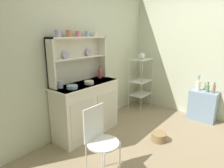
# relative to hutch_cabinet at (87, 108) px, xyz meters

# --- Properties ---
(ground_plane) EXTENTS (3.84, 3.84, 0.00)m
(ground_plane) POSITION_rel_hutch_cabinet_xyz_m (0.32, -1.37, -0.44)
(ground_plane) COLOR #998466
(ground_plane) RESTS_ON ground
(wall_back) EXTENTS (3.84, 0.05, 2.50)m
(wall_back) POSITION_rel_hutch_cabinet_xyz_m (0.32, 0.26, 0.81)
(wall_back) COLOR beige
(wall_back) RESTS_ON ground
(wall_right) EXTENTS (0.05, 3.84, 2.50)m
(wall_right) POSITION_rel_hutch_cabinet_xyz_m (1.94, -1.37, 0.81)
(wall_right) COLOR beige
(wall_right) RESTS_ON ground
(hutch_cabinet) EXTENTS (1.14, 0.45, 0.86)m
(hutch_cabinet) POSITION_rel_hutch_cabinet_xyz_m (0.00, 0.00, 0.00)
(hutch_cabinet) COLOR silver
(hutch_cabinet) RESTS_ON ground
(hutch_shelf_unit) EXTENTS (1.07, 0.18, 0.71)m
(hutch_shelf_unit) POSITION_rel_hutch_cabinet_xyz_m (0.00, 0.16, 0.83)
(hutch_shelf_unit) COLOR silver
(hutch_shelf_unit) RESTS_ON hutch_cabinet
(bakers_rack) EXTENTS (0.49, 0.34, 1.09)m
(bakers_rack) POSITION_rel_hutch_cabinet_xyz_m (1.59, -0.06, 0.23)
(bakers_rack) COLOR silver
(bakers_rack) RESTS_ON ground
(side_shelf_blue) EXTENTS (0.28, 0.48, 0.57)m
(side_shelf_blue) POSITION_rel_hutch_cabinet_xyz_m (1.76, -1.34, -0.16)
(side_shelf_blue) COLOR #849EBC
(side_shelf_blue) RESTS_ON ground
(wire_chair) EXTENTS (0.36, 0.36, 0.85)m
(wire_chair) POSITION_rel_hutch_cabinet_xyz_m (-0.61, -0.84, 0.07)
(wire_chair) COLOR white
(wire_chair) RESTS_ON ground
(floor_basket) EXTENTS (0.23, 0.23, 0.13)m
(floor_basket) POSITION_rel_hutch_cabinet_xyz_m (0.53, -1.04, -0.38)
(floor_basket) COLOR #93754C
(floor_basket) RESTS_ON ground
(cup_lilac_0) EXTENTS (0.10, 0.08, 0.09)m
(cup_lilac_0) POSITION_rel_hutch_cabinet_xyz_m (-0.37, 0.12, 1.18)
(cup_lilac_0) COLOR #B79ECC
(cup_lilac_0) RESTS_ON hutch_shelf_unit
(cup_terracotta_1) EXTENTS (0.10, 0.08, 0.09)m
(cup_terracotta_1) POSITION_rel_hutch_cabinet_xyz_m (-0.18, 0.12, 1.18)
(cup_terracotta_1) COLOR #C67556
(cup_terracotta_1) RESTS_ON hutch_shelf_unit
(cup_rose_2) EXTENTS (0.10, 0.08, 0.08)m
(cup_rose_2) POSITION_rel_hutch_cabinet_xyz_m (-0.01, 0.12, 1.17)
(cup_rose_2) COLOR #D17A84
(cup_rose_2) RESTS_ON hutch_shelf_unit
(cup_sky_3) EXTENTS (0.09, 0.08, 0.08)m
(cup_sky_3) POSITION_rel_hutch_cabinet_xyz_m (0.18, 0.12, 1.17)
(cup_sky_3) COLOR #8EB2D1
(cup_sky_3) RESTS_ON hutch_shelf_unit
(cup_cream_4) EXTENTS (0.09, 0.08, 0.08)m
(cup_cream_4) POSITION_rel_hutch_cabinet_xyz_m (0.38, 0.12, 1.17)
(cup_cream_4) COLOR silver
(cup_cream_4) RESTS_ON hutch_shelf_unit
(bowl_mixing_large) EXTENTS (0.16, 0.16, 0.05)m
(bowl_mixing_large) POSITION_rel_hutch_cabinet_xyz_m (-0.33, -0.07, 0.44)
(bowl_mixing_large) COLOR #8EB2D1
(bowl_mixing_large) RESTS_ON hutch_cabinet
(bowl_floral_medium) EXTENTS (0.15, 0.15, 0.05)m
(bowl_floral_medium) POSITION_rel_hutch_cabinet_xyz_m (0.00, -0.07, 0.44)
(bowl_floral_medium) COLOR silver
(bowl_floral_medium) RESTS_ON hutch_cabinet
(jam_bottle) EXTENTS (0.06, 0.06, 0.21)m
(jam_bottle) POSITION_rel_hutch_cabinet_xyz_m (0.42, 0.09, 0.51)
(jam_bottle) COLOR #B74C47
(jam_bottle) RESTS_ON hutch_cabinet
(utensil_jar) EXTENTS (0.08, 0.08, 0.24)m
(utensil_jar) POSITION_rel_hutch_cabinet_xyz_m (-0.42, 0.08, 0.48)
(utensil_jar) COLOR #B2B7C6
(utensil_jar) RESTS_ON hutch_cabinet
(porcelain_teapot) EXTENTS (0.22, 0.13, 0.15)m
(porcelain_teapot) POSITION_rel_hutch_cabinet_xyz_m (1.59, -0.06, 0.71)
(porcelain_teapot) COLOR white
(porcelain_teapot) RESTS_ON bakers_rack
(flower_vase) EXTENTS (0.08, 0.08, 0.32)m
(flower_vase) POSITION_rel_hutch_cabinet_xyz_m (1.76, -1.22, 0.23)
(flower_vase) COLOR silver
(flower_vase) RESTS_ON side_shelf_blue
(oil_bottle) EXTENTS (0.06, 0.06, 0.19)m
(oil_bottle) POSITION_rel_hutch_cabinet_xyz_m (1.76, -1.38, 0.20)
(oil_bottle) COLOR #6B8C60
(oil_bottle) RESTS_ON side_shelf_blue
(vinegar_bottle) EXTENTS (0.05, 0.05, 0.19)m
(vinegar_bottle) POSITION_rel_hutch_cabinet_xyz_m (1.76, -1.49, 0.21)
(vinegar_bottle) COLOR #99704C
(vinegar_bottle) RESTS_ON side_shelf_blue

